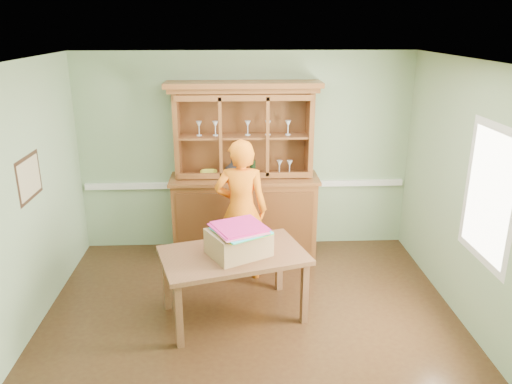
{
  "coord_description": "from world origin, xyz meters",
  "views": [
    {
      "loc": [
        -0.16,
        -4.62,
        3.05
      ],
      "look_at": [
        0.07,
        0.4,
        1.33
      ],
      "focal_mm": 35.0,
      "sensor_mm": 36.0,
      "label": 1
    }
  ],
  "objects_px": {
    "china_hutch": "(244,196)",
    "cardboard_box": "(238,242)",
    "person": "(241,210)",
    "dining_table": "(234,261)"
  },
  "relations": [
    {
      "from": "china_hutch",
      "to": "cardboard_box",
      "type": "xyz_separation_m",
      "value": [
        -0.1,
        -1.63,
        0.06
      ]
    },
    {
      "from": "cardboard_box",
      "to": "person",
      "type": "distance_m",
      "value": 0.93
    },
    {
      "from": "cardboard_box",
      "to": "person",
      "type": "xyz_separation_m",
      "value": [
        0.04,
        0.93,
        0.0
      ]
    },
    {
      "from": "dining_table",
      "to": "china_hutch",
      "type": "bearing_deg",
      "value": 68.33
    },
    {
      "from": "china_hutch",
      "to": "dining_table",
      "type": "distance_m",
      "value": 1.62
    },
    {
      "from": "person",
      "to": "china_hutch",
      "type": "bearing_deg",
      "value": -90.02
    },
    {
      "from": "dining_table",
      "to": "person",
      "type": "xyz_separation_m",
      "value": [
        0.1,
        0.9,
        0.22
      ]
    },
    {
      "from": "cardboard_box",
      "to": "person",
      "type": "relative_size",
      "value": 0.33
    },
    {
      "from": "dining_table",
      "to": "cardboard_box",
      "type": "relative_size",
      "value": 2.9
    },
    {
      "from": "cardboard_box",
      "to": "person",
      "type": "bearing_deg",
      "value": 87.22
    }
  ]
}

